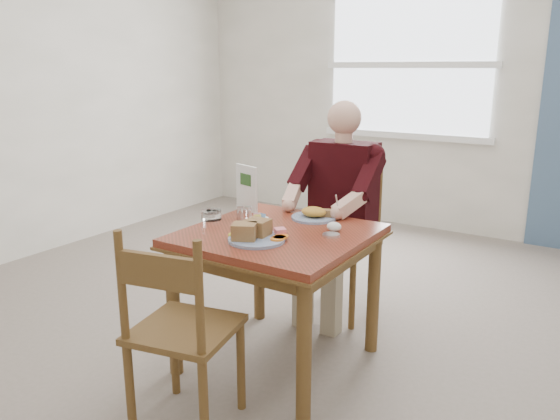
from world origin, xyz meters
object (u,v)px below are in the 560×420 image
Objects in this scene: diner at (339,194)px; far_plate at (315,214)px; near_plate at (255,234)px; chair_near at (180,331)px; chair_far at (343,241)px; table at (277,252)px.

far_plate is (0.05, -0.39, -0.04)m from diner.
diner is 3.91× the size of near_plate.
chair_near is 0.69× the size of diner.
chair_near reaches higher than near_plate.
chair_near is 1.46m from diner.
near_plate is (-0.01, -0.98, 0.31)m from chair_far.
chair_near is at bearing -91.55° from chair_far.
table is 0.97× the size of chair_near.
near_plate reaches higher than table.
table is 0.35m from far_plate.
diner is (0.00, 0.71, 0.17)m from table.
diner is at bearing 96.64° from far_plate.
far_plate is at bearing 83.65° from near_plate.
chair_near is (-0.04, -1.51, 0.00)m from chair_far.
chair_near is (-0.04, -0.72, -0.16)m from table.
chair_far is 2.92× the size of far_plate.
near_plate is at bearing -90.72° from diner.
diner reaches higher than table.
far_plate is (0.06, 0.51, -0.01)m from near_plate.
far_plate is (0.05, 0.32, 0.14)m from table.
diner is at bearing 88.35° from chair_near.
diner is 4.25× the size of far_plate.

